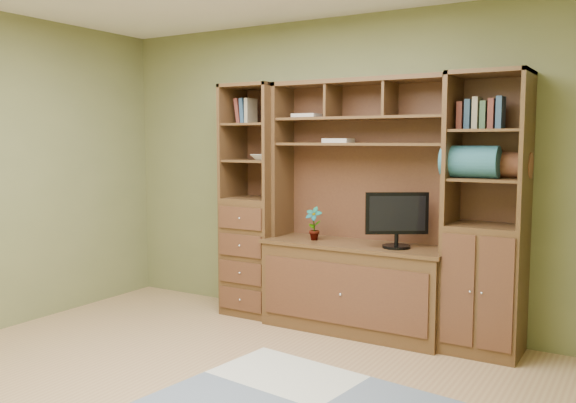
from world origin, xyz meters
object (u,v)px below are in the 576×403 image
Objects in this scene: center_hutch at (355,207)px; monitor at (397,210)px; right_tower at (486,214)px; left_tower at (255,200)px.

center_hutch is 0.37m from monitor.
left_tower is at bearing 180.00° from right_tower.
left_tower and right_tower have the same top height.
right_tower is at bearing 0.00° from left_tower.
center_hutch reaches higher than monitor.
left_tower is at bearing 177.71° from center_hutch.
right_tower is at bearing -26.57° from monitor.
center_hutch and right_tower have the same top height.
center_hutch is at bearing -2.29° from left_tower.
right_tower is 0.66m from monitor.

